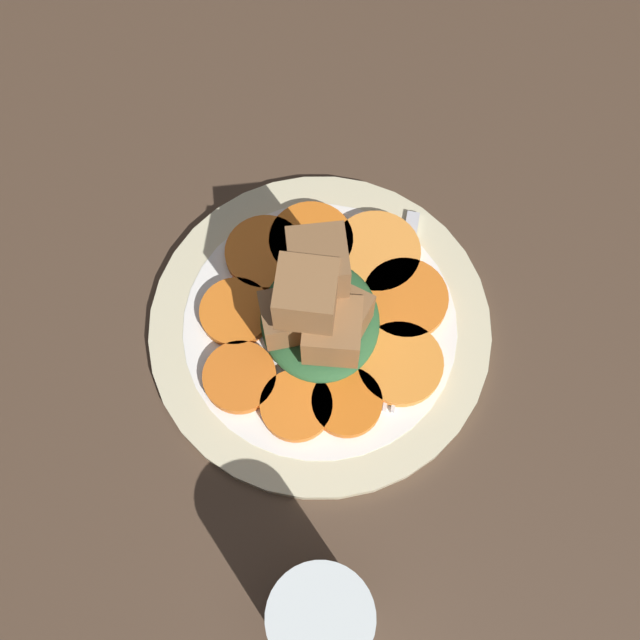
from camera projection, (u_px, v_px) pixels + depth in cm
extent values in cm
cube|color=#4C3828|center=(320.00, 333.00, 68.29)|extent=(120.00, 120.00, 2.00)
cylinder|color=beige|center=(320.00, 327.00, 66.89)|extent=(28.47, 28.47, 1.00)
cylinder|color=white|center=(320.00, 327.00, 66.84)|extent=(22.77, 22.77, 1.00)
cylinder|color=orange|center=(347.00, 402.00, 63.43)|extent=(5.64, 5.64, 0.99)
cylinder|color=orange|center=(400.00, 364.00, 64.58)|extent=(6.98, 6.98, 0.99)
cylinder|color=orange|center=(405.00, 299.00, 66.62)|extent=(7.15, 7.15, 0.99)
cylinder|color=#F99539|center=(376.00, 252.00, 68.17)|extent=(7.56, 7.56, 0.99)
cylinder|color=orange|center=(314.00, 241.00, 68.57)|extent=(7.22, 7.22, 0.99)
cylinder|color=orange|center=(265.00, 253.00, 68.15)|extent=(6.83, 6.83, 0.99)
cylinder|color=orange|center=(236.00, 312.00, 66.19)|extent=(5.94, 5.94, 0.99)
cylinder|color=orange|center=(240.00, 377.00, 64.17)|extent=(5.92, 5.92, 0.99)
cylinder|color=orange|center=(296.00, 406.00, 63.32)|extent=(5.77, 5.77, 0.99)
ellipsoid|color=#2D6033|center=(320.00, 320.00, 65.34)|extent=(10.83, 9.75, 2.12)
cube|color=brown|center=(339.00, 317.00, 62.03)|extent=(5.82, 5.82, 4.20)
cube|color=brown|center=(286.00, 318.00, 62.30)|extent=(4.02, 4.02, 3.69)
cube|color=olive|center=(332.00, 331.00, 61.52)|extent=(5.14, 5.14, 4.40)
cube|color=brown|center=(322.00, 263.00, 58.90)|extent=(4.36, 4.36, 4.31)
cube|color=olive|center=(306.00, 294.00, 57.87)|extent=(5.26, 5.26, 4.38)
cube|color=silver|center=(403.00, 274.00, 67.78)|extent=(11.70, 4.50, 0.40)
cube|color=silver|center=(391.00, 347.00, 65.41)|extent=(2.05, 2.63, 0.40)
cube|color=silver|center=(397.00, 384.00, 64.26)|extent=(4.57, 1.65, 0.40)
cube|color=silver|center=(389.00, 383.00, 64.31)|extent=(4.57, 1.65, 0.40)
cube|color=silver|center=(380.00, 381.00, 64.35)|extent=(4.57, 1.65, 0.40)
cube|color=silver|center=(372.00, 380.00, 64.40)|extent=(4.57, 1.65, 0.40)
cylinder|color=silver|center=(320.00, 619.00, 54.14)|extent=(6.90, 6.90, 10.61)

